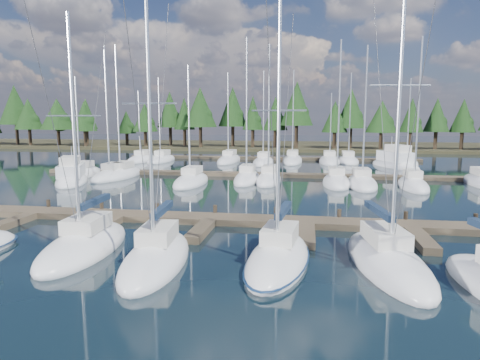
% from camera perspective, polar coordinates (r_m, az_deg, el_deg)
% --- Properties ---
extents(ground, '(260.00, 260.00, 0.00)m').
position_cam_1_polar(ground, '(39.01, 0.14, -1.44)').
color(ground, black).
rests_on(ground, ground).
extents(far_shore, '(220.00, 30.00, 0.60)m').
position_cam_1_polar(far_shore, '(98.36, 5.61, 4.56)').
color(far_shore, '#312D1B').
rests_on(far_shore, ground).
extents(main_dock, '(44.00, 6.13, 0.90)m').
position_cam_1_polar(main_dock, '(26.80, -4.08, -5.51)').
color(main_dock, brown).
rests_on(main_dock, ground).
extents(back_docks, '(50.00, 21.80, 0.40)m').
position_cam_1_polar(back_docks, '(58.22, 3.15, 1.96)').
color(back_docks, brown).
rests_on(back_docks, ground).
extents(front_sailboat_2, '(3.48, 8.28, 12.14)m').
position_cam_1_polar(front_sailboat_2, '(22.87, -20.01, -8.24)').
color(front_sailboat_2, silver).
rests_on(front_sailboat_2, ground).
extents(front_sailboat_3, '(3.35, 7.98, 13.05)m').
position_cam_1_polar(front_sailboat_3, '(20.07, -11.09, -10.14)').
color(front_sailboat_3, silver).
rests_on(front_sailboat_3, ground).
extents(front_sailboat_4, '(3.44, 8.03, 12.52)m').
position_cam_1_polar(front_sailboat_4, '(19.75, 5.14, -10.35)').
color(front_sailboat_4, silver).
rests_on(front_sailboat_4, ground).
extents(front_sailboat_5, '(4.05, 8.99, 14.36)m').
position_cam_1_polar(front_sailboat_5, '(20.43, 19.02, -10.11)').
color(front_sailboat_5, silver).
rests_on(front_sailboat_5, ground).
extents(back_sailboat_rows, '(45.10, 33.76, 15.33)m').
position_cam_1_polar(back_sailboat_rows, '(54.51, 2.99, 1.60)').
color(back_sailboat_rows, silver).
rests_on(back_sailboat_rows, ground).
extents(motor_yacht_left, '(6.25, 9.41, 4.48)m').
position_cam_1_polar(motor_yacht_left, '(47.16, -21.53, 0.27)').
color(motor_yacht_left, silver).
rests_on(motor_yacht_left, ground).
extents(motor_yacht_right, '(6.83, 10.42, 4.96)m').
position_cam_1_polar(motor_yacht_right, '(61.74, 19.97, 2.15)').
color(motor_yacht_right, silver).
rests_on(motor_yacht_right, ground).
extents(tree_line, '(186.37, 11.63, 13.35)m').
position_cam_1_polar(tree_line, '(88.46, 4.48, 8.78)').
color(tree_line, black).
rests_on(tree_line, far_shore).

